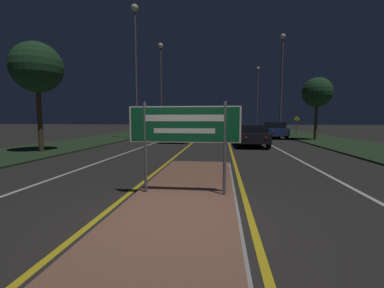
{
  "coord_description": "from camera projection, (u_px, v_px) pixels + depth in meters",
  "views": [
    {
      "loc": [
        0.83,
        -4.32,
        1.78
      ],
      "look_at": [
        0.0,
        2.83,
        1.08
      ],
      "focal_mm": 24.0,
      "sensor_mm": 36.0,
      "label": 1
    }
  ],
  "objects": [
    {
      "name": "lane_line_white_right",
      "position": [
        252.0,
        135.0,
        28.77
      ],
      "size": [
        0.12,
        70.0,
        0.01
      ],
      "color": "silver",
      "rests_on": "ground_plane"
    },
    {
      "name": "streetlight_left_near",
      "position": [
        135.0,
        49.0,
        21.99
      ],
      "size": [
        0.62,
        0.62,
        11.46
      ],
      "color": "#56565B",
      "rests_on": "ground_plane"
    },
    {
      "name": "verge_left",
      "position": [
        117.0,
        137.0,
        25.4
      ],
      "size": [
        5.0,
        100.0,
        0.08
      ],
      "color": "#23381E",
      "rests_on": "ground_plane"
    },
    {
      "name": "median_island",
      "position": [
        184.0,
        196.0,
        5.85
      ],
      "size": [
        2.35,
        8.98,
        0.1
      ],
      "color": "#999993",
      "rests_on": "ground_plane"
    },
    {
      "name": "car_approaching_0",
      "position": [
        178.0,
        132.0,
        20.38
      ],
      "size": [
        1.93,
        4.2,
        1.43
      ],
      "color": "#B7B7BC",
      "rests_on": "ground_plane"
    },
    {
      "name": "lane_line_white_left",
      "position": [
        178.0,
        135.0,
        29.74
      ],
      "size": [
        0.12,
        70.0,
        0.01
      ],
      "color": "silver",
      "rests_on": "ground_plane"
    },
    {
      "name": "ground_plane",
      "position": [
        174.0,
        220.0,
        4.54
      ],
      "size": [
        160.0,
        160.0,
        0.0
      ],
      "primitive_type": "plane",
      "color": "#282623"
    },
    {
      "name": "streetlight_right_far",
      "position": [
        258.0,
        92.0,
        41.04
      ],
      "size": [
        0.49,
        0.49,
        10.06
      ],
      "color": "#56565B",
      "rests_on": "ground_plane"
    },
    {
      "name": "car_receding_2",
      "position": [
        233.0,
        127.0,
        34.98
      ],
      "size": [
        1.97,
        4.44,
        1.47
      ],
      "color": "navy",
      "rests_on": "ground_plane"
    },
    {
      "name": "streetlight_right_near",
      "position": [
        282.0,
        75.0,
        24.37
      ],
      "size": [
        0.48,
        0.48,
        9.76
      ],
      "color": "#56565B",
      "rests_on": "ground_plane"
    },
    {
      "name": "highway_sign",
      "position": [
        184.0,
        128.0,
        5.69
      ],
      "size": [
        2.5,
        0.07,
        2.07
      ],
      "color": "#56565B",
      "rests_on": "median_island"
    },
    {
      "name": "car_receding_1",
      "position": [
        274.0,
        130.0,
        24.15
      ],
      "size": [
        1.87,
        4.85,
        1.49
      ],
      "color": "navy",
      "rests_on": "ground_plane"
    },
    {
      "name": "warning_sign",
      "position": [
        297.0,
        124.0,
        26.88
      ],
      "size": [
        0.6,
        0.06,
        2.04
      ],
      "color": "#56565B",
      "rests_on": "verge_right"
    },
    {
      "name": "roadside_palm_left",
      "position": [
        37.0,
        68.0,
        13.15
      ],
      "size": [
        2.54,
        2.54,
        5.62
      ],
      "color": "#4C3823",
      "rests_on": "verge_left"
    },
    {
      "name": "car_receding_0",
      "position": [
        251.0,
        135.0,
        16.85
      ],
      "size": [
        1.96,
        4.57,
        1.41
      ],
      "color": "black",
      "rests_on": "ground_plane"
    },
    {
      "name": "car_approaching_1",
      "position": [
        172.0,
        127.0,
        32.81
      ],
      "size": [
        1.87,
        4.75,
        1.53
      ],
      "color": "#B7B7BC",
      "rests_on": "ground_plane"
    },
    {
      "name": "verge_right",
      "position": [
        318.0,
        138.0,
        23.22
      ],
      "size": [
        5.0,
        100.0,
        0.08
      ],
      "color": "#23381E",
      "rests_on": "ground_plane"
    },
    {
      "name": "roadside_palm_right",
      "position": [
        317.0,
        92.0,
        20.96
      ],
      "size": [
        2.4,
        2.4,
        5.1
      ],
      "color": "#4C3823",
      "rests_on": "verge_right"
    },
    {
      "name": "centre_line_yellow_right",
      "position": [
        226.0,
        135.0,
        29.1
      ],
      "size": [
        0.12,
        70.0,
        0.01
      ],
      "color": "gold",
      "rests_on": "ground_plane"
    },
    {
      "name": "streetlight_left_far",
      "position": [
        161.0,
        74.0,
        29.91
      ],
      "size": [
        0.59,
        0.59,
        10.53
      ],
      "color": "#56565B",
      "rests_on": "ground_plane"
    },
    {
      "name": "edge_line_white_left",
      "position": [
        153.0,
        134.0,
        30.09
      ],
      "size": [
        0.1,
        70.0,
        0.01
      ],
      "color": "silver",
      "rests_on": "ground_plane"
    },
    {
      "name": "centre_line_yellow_left",
      "position": [
        203.0,
        135.0,
        29.41
      ],
      "size": [
        0.12,
        70.0,
        0.01
      ],
      "color": "gold",
      "rests_on": "ground_plane"
    },
    {
      "name": "car_approaching_2",
      "position": [
        188.0,
        125.0,
        48.3
      ],
      "size": [
        2.02,
        4.71,
        1.48
      ],
      "color": "#B7B7BC",
      "rests_on": "ground_plane"
    },
    {
      "name": "edge_line_white_right",
      "position": [
        280.0,
        135.0,
        28.43
      ],
      "size": [
        0.1,
        70.0,
        0.01
      ],
      "color": "silver",
      "rests_on": "ground_plane"
    }
  ]
}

